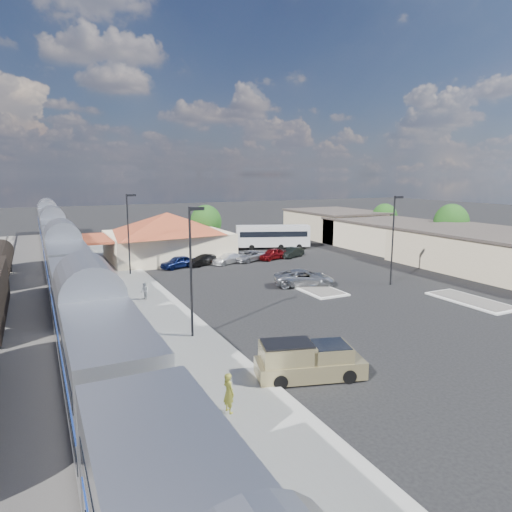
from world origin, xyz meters
name	(u,v)px	position (x,y,z in m)	size (l,w,h in m)	color
ground	(288,298)	(0.00, 0.00, 0.00)	(280.00, 280.00, 0.00)	black
railbed	(30,304)	(-21.00, 8.00, 0.06)	(16.00, 100.00, 0.12)	#4C4944
platform	(141,297)	(-12.00, 6.00, 0.09)	(5.50, 92.00, 0.18)	gray
passenger_train	(64,266)	(-18.00, 9.61, 2.87)	(3.00, 104.00, 5.55)	silver
station_depot	(167,236)	(-4.56, 24.00, 3.13)	(18.35, 12.24, 6.20)	beige
buildings_east	(407,237)	(28.00, 14.28, 2.27)	(14.40, 51.40, 4.80)	#C6B28C
traffic_island_south	(313,288)	(4.00, 2.00, 0.10)	(3.30, 7.50, 0.21)	silver
traffic_island_north	(471,301)	(14.00, -8.00, 0.10)	(3.30, 7.50, 0.21)	silver
lamp_plat_s	(192,262)	(-10.90, -6.00, 5.34)	(1.08, 0.25, 9.00)	black
lamp_plat_n	(129,228)	(-10.90, 16.00, 5.34)	(1.08, 0.25, 9.00)	black
lamp_lot	(394,233)	(12.10, 0.00, 5.34)	(1.08, 0.25, 9.00)	black
tree_east_b	(451,223)	(34.00, 12.00, 4.22)	(4.94, 4.94, 6.96)	#382314
tree_east_c	(384,218)	(34.00, 26.00, 3.76)	(4.41, 4.41, 6.21)	#382314
tree_depot	(206,222)	(3.00, 30.00, 4.02)	(4.71, 4.71, 6.63)	#382314
pickup_truck	(310,361)	(-7.12, -14.74, 0.97)	(6.28, 3.69, 2.04)	tan
suv	(304,278)	(3.81, 3.39, 0.84)	(2.79, 6.05, 1.68)	#9DA0A4
coach_bus	(273,235)	(12.00, 25.48, 2.03)	(11.11, 6.10, 3.52)	white
person_a	(229,393)	(-12.67, -16.47, 1.14)	(0.70, 0.46, 1.92)	gold
person_b	(144,291)	(-11.91, 4.59, 0.97)	(0.76, 0.60, 1.57)	silver
parked_car_a	(178,262)	(-5.07, 17.61, 0.74)	(1.75, 4.36, 1.48)	#0D1744
parked_car_b	(202,260)	(-1.87, 17.91, 0.70)	(1.49, 4.27, 1.41)	black
parked_car_c	(227,259)	(1.33, 17.61, 0.66)	(1.84, 4.53, 1.31)	silver
parked_car_d	(249,256)	(4.53, 17.91, 0.68)	(2.25, 4.87, 1.35)	#96999F
parked_car_e	(272,254)	(7.73, 17.61, 0.74)	(1.74, 4.32, 1.47)	maroon
parked_car_f	(292,252)	(10.93, 17.91, 0.67)	(1.42, 4.06, 1.34)	black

